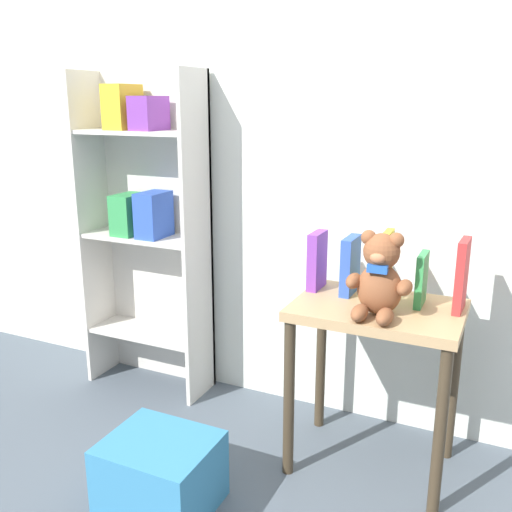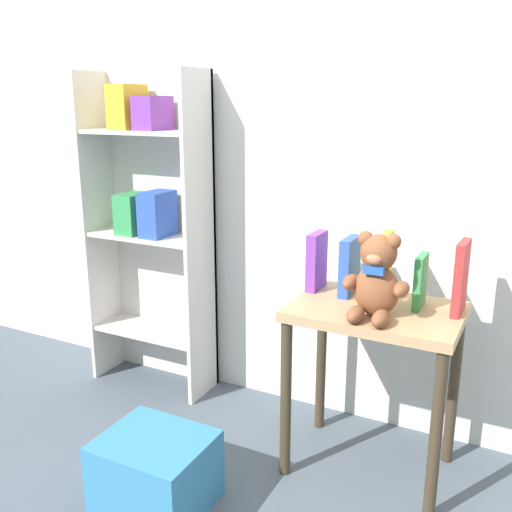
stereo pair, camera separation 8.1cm
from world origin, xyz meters
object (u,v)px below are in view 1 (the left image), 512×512
object	(u,v)px
book_standing_purple	(317,260)
book_standing_yellow	(386,265)
book_standing_red	(462,276)
teddy_bear	(379,278)
book_standing_blue	(350,265)
bookshelf_side	(147,217)
book_standing_green	(421,279)
display_table	(376,336)
storage_bin	(160,474)

from	to	relation	value
book_standing_purple	book_standing_yellow	xyz separation A→B (m)	(0.26, -0.00, 0.01)
book_standing_red	book_standing_yellow	bearing A→B (deg)	177.32
teddy_bear	book_standing_blue	xyz separation A→B (m)	(-0.15, 0.18, -0.02)
bookshelf_side	book_standing_green	xyz separation A→B (m)	(1.26, -0.15, -0.08)
book_standing_green	book_standing_blue	bearing A→B (deg)	175.32
display_table	book_standing_blue	world-z (taller)	book_standing_blue
display_table	book_standing_green	world-z (taller)	book_standing_green
teddy_bear	storage_bin	xyz separation A→B (m)	(-0.60, -0.44, -0.64)
display_table	book_standing_purple	xyz separation A→B (m)	(-0.26, 0.09, 0.23)
book_standing_red	storage_bin	size ratio (longest dim) A/B	0.70
display_table	book_standing_red	distance (m)	0.36
book_standing_blue	storage_bin	xyz separation A→B (m)	(-0.45, -0.62, -0.62)
teddy_bear	book_standing_red	size ratio (longest dim) A/B	1.14
book_standing_yellow	book_standing_red	size ratio (longest dim) A/B	0.99
bookshelf_side	book_standing_purple	world-z (taller)	bookshelf_side
book_standing_red	storage_bin	xyz separation A→B (m)	(-0.84, -0.60, -0.64)
teddy_bear	book_standing_purple	bearing A→B (deg)	146.89
storage_bin	display_table	bearing A→B (deg)	42.34
book_standing_blue	storage_bin	distance (m)	0.98
book_standing_green	book_standing_purple	bearing A→B (deg)	176.12
book_standing_purple	book_standing_green	bearing A→B (deg)	-2.49
bookshelf_side	book_standing_green	bearing A→B (deg)	-6.98
display_table	book_standing_blue	xyz separation A→B (m)	(-0.13, 0.09, 0.22)
book_standing_green	storage_bin	bearing A→B (deg)	-140.57
teddy_bear	display_table	bearing A→B (deg)	101.57
teddy_bear	book_standing_green	bearing A→B (deg)	55.10
bookshelf_side	book_standing_red	distance (m)	1.40
teddy_bear	book_standing_green	size ratio (longest dim) A/B	1.53
teddy_bear	book_standing_blue	world-z (taller)	teddy_bear
book_standing_purple	storage_bin	xyz separation A→B (m)	(-0.32, -0.62, -0.62)
teddy_bear	storage_bin	distance (m)	0.98
book_standing_purple	book_standing_red	size ratio (longest dim) A/B	0.88
book_standing_purple	bookshelf_side	bearing A→B (deg)	172.13
storage_bin	book_standing_red	bearing A→B (deg)	35.34
bookshelf_side	book_standing_green	distance (m)	1.27
book_standing_blue	book_standing_red	bearing A→B (deg)	-2.11
display_table	book_standing_purple	size ratio (longest dim) A/B	2.91
book_standing_green	display_table	bearing A→B (deg)	-152.94
teddy_bear	book_standing_blue	bearing A→B (deg)	129.87
storage_bin	book_standing_purple	bearing A→B (deg)	62.70
display_table	book_standing_yellow	size ratio (longest dim) A/B	2.58
book_standing_red	book_standing_green	bearing A→B (deg)	-178.24
bookshelf_side	book_standing_red	xyz separation A→B (m)	(1.39, -0.16, -0.05)
teddy_bear	book_standing_green	distance (m)	0.20
book_standing_purple	book_standing_blue	distance (m)	0.13
display_table	book_standing_yellow	xyz separation A→B (m)	(0.00, 0.09, 0.24)
display_table	storage_bin	distance (m)	0.88
bookshelf_side	storage_bin	world-z (taller)	bookshelf_side
book_standing_green	teddy_bear	bearing A→B (deg)	-125.51
book_standing_yellow	book_standing_blue	bearing A→B (deg)	178.73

